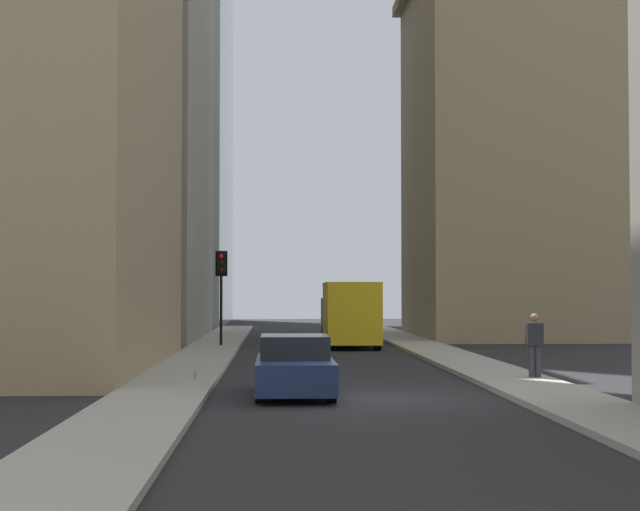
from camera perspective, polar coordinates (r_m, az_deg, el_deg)
ground_plane at (r=23.38m, az=2.04°, el=-8.05°), size 135.00×135.00×0.00m
sidewalk_right at (r=23.45m, az=-9.09°, el=-7.83°), size 90.00×2.20×0.14m
sidewalk_left at (r=24.15m, az=12.85°, el=-7.64°), size 90.00×2.20×0.14m
building_left_far at (r=55.20m, az=10.64°, el=7.35°), size 12.94×10.50×22.84m
building_right_far at (r=53.58m, az=-12.09°, el=11.59°), size 17.23×10.00×30.09m
delivery_truck at (r=44.31m, az=1.69°, el=-3.33°), size 6.46×2.25×2.84m
sedan_navy at (r=23.63m, az=-1.44°, el=-6.37°), size 4.30×1.78×1.42m
traffic_light_midblock at (r=43.62m, az=-5.61°, el=-1.14°), size 0.43×0.52×4.07m
pedestrian at (r=27.76m, az=12.05°, el=-4.83°), size 0.26×0.44×1.71m
discarded_bottle at (r=26.87m, az=-7.08°, el=-6.72°), size 0.07×0.07×0.27m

